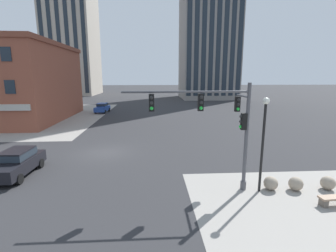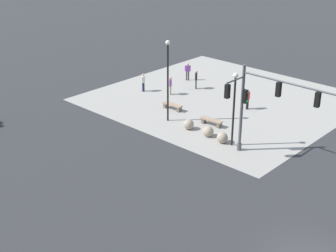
# 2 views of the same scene
# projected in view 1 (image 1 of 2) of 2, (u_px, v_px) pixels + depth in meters

# --- Properties ---
(ground_plane) EXTENTS (320.00, 320.00, 0.00)m
(ground_plane) POSITION_uv_depth(u_px,v_px,m) (105.00, 153.00, 20.69)
(ground_plane) COLOR #2D2D30
(sidewalk_far_corner) EXTENTS (32.00, 32.00, 0.02)m
(sidewalk_far_corner) POSITION_uv_depth(u_px,v_px,m) (2.00, 117.00, 39.04)
(sidewalk_far_corner) COLOR gray
(sidewalk_far_corner) RESTS_ON ground
(traffic_signal_main) EXTENTS (6.85, 2.09, 6.01)m
(traffic_signal_main) POSITION_uv_depth(u_px,v_px,m) (222.00, 121.00, 13.35)
(traffic_signal_main) COLOR #4C4C51
(traffic_signal_main) RESTS_ON ground
(bollard_sphere_curb_a) EXTENTS (0.78, 0.78, 0.78)m
(bollard_sphere_curb_a) POSITION_uv_depth(u_px,v_px,m) (271.00, 183.00, 13.90)
(bollard_sphere_curb_a) COLOR gray
(bollard_sphere_curb_a) RESTS_ON ground
(bollard_sphere_curb_b) EXTENTS (0.78, 0.78, 0.78)m
(bollard_sphere_curb_b) POSITION_uv_depth(u_px,v_px,m) (296.00, 184.00, 13.83)
(bollard_sphere_curb_b) COLOR gray
(bollard_sphere_curb_b) RESTS_ON ground
(bollard_sphere_curb_c) EXTENTS (0.78, 0.78, 0.78)m
(bollard_sphere_curb_c) POSITION_uv_depth(u_px,v_px,m) (328.00, 183.00, 13.93)
(bollard_sphere_curb_c) COLOR gray
(bollard_sphere_curb_c) RESTS_ON ground
(street_lamp_corner_near) EXTENTS (0.36, 0.36, 5.26)m
(street_lamp_corner_near) POSITION_uv_depth(u_px,v_px,m) (263.00, 134.00, 13.13)
(street_lamp_corner_near) COLOR black
(street_lamp_corner_near) RESTS_ON ground
(car_main_northbound_near) EXTENTS (2.17, 4.53, 1.68)m
(car_main_northbound_near) POSITION_uv_depth(u_px,v_px,m) (102.00, 107.00, 43.42)
(car_main_northbound_near) COLOR #23479E
(car_main_northbound_near) RESTS_ON ground
(car_main_southbound_near) EXTENTS (1.97, 4.44, 1.68)m
(car_main_southbound_near) POSITION_uv_depth(u_px,v_px,m) (17.00, 162.00, 15.85)
(car_main_southbound_near) COLOR black
(car_main_southbound_near) RESTS_ON ground
(residential_tower_skyline_left) EXTENTS (15.18, 18.61, 54.29)m
(residential_tower_skyline_left) POSITION_uv_depth(u_px,v_px,m) (70.00, 12.00, 81.20)
(residential_tower_skyline_left) COLOR #B2A899
(residential_tower_skyline_left) RESTS_ON ground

